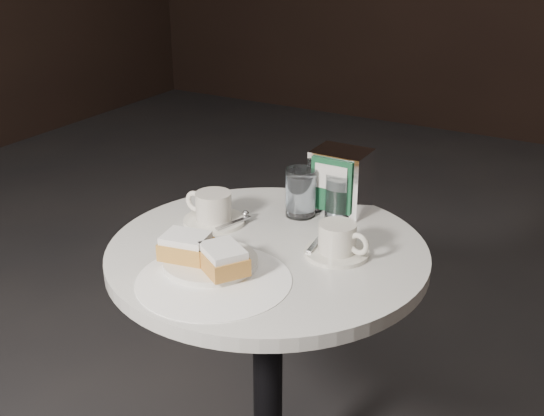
{
  "coord_description": "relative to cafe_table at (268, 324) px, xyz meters",
  "views": [
    {
      "loc": [
        0.67,
        -1.14,
        1.41
      ],
      "look_at": [
        0.0,
        0.02,
        0.83
      ],
      "focal_mm": 45.0,
      "sensor_mm": 36.0,
      "label": 1
    }
  ],
  "objects": [
    {
      "name": "cafe_table",
      "position": [
        0.0,
        0.0,
        0.0
      ],
      "size": [
        0.7,
        0.7,
        0.74
      ],
      "color": "black",
      "rests_on": "ground"
    },
    {
      "name": "sugar_spill",
      "position": [
        -0.02,
        -0.18,
        0.2
      ],
      "size": [
        0.35,
        0.35,
        0.0
      ],
      "primitive_type": "cylinder",
      "rotation": [
        0.0,
        0.0,
        -0.15
      ],
      "color": "white",
      "rests_on": "cafe_table"
    },
    {
      "name": "beignet_plate",
      "position": [
        -0.06,
        -0.14,
        0.22
      ],
      "size": [
        0.22,
        0.22,
        0.06
      ],
      "rotation": [
        0.0,
        0.0,
        -0.13
      ],
      "color": "silver",
      "rests_on": "cafe_table"
    },
    {
      "name": "coffee_cup_left",
      "position": [
        -0.17,
        0.05,
        0.23
      ],
      "size": [
        0.16,
        0.15,
        0.08
      ],
      "rotation": [
        0.0,
        0.0,
        -0.03
      ],
      "color": "white",
      "rests_on": "cafe_table"
    },
    {
      "name": "coffee_cup_right",
      "position": [
        0.15,
        0.04,
        0.23
      ],
      "size": [
        0.16,
        0.16,
        0.07
      ],
      "rotation": [
        0.0,
        0.0,
        -0.14
      ],
      "color": "silver",
      "rests_on": "cafe_table"
    },
    {
      "name": "water_glass_left",
      "position": [
        -0.02,
        0.19,
        0.25
      ],
      "size": [
        0.09,
        0.09,
        0.12
      ],
      "rotation": [
        0.0,
        0.0,
        0.35
      ],
      "color": "white",
      "rests_on": "cafe_table"
    },
    {
      "name": "water_glass_right",
      "position": [
        0.07,
        0.22,
        0.25
      ],
      "size": [
        0.07,
        0.07,
        0.11
      ],
      "rotation": [
        0.0,
        0.0,
        0.06
      ],
      "color": "silver",
      "rests_on": "cafe_table"
    },
    {
      "name": "napkin_dispenser",
      "position": [
        0.05,
        0.26,
        0.27
      ],
      "size": [
        0.13,
        0.11,
        0.15
      ],
      "rotation": [
        0.0,
        0.0,
        0.01
      ],
      "color": "white",
      "rests_on": "cafe_table"
    }
  ]
}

